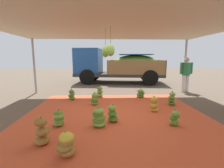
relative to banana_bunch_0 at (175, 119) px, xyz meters
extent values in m
plane|color=brown|center=(-1.47, 3.94, -0.20)|extent=(40.00, 40.00, 0.00)
cube|color=#D1512D|center=(-1.47, 0.94, -0.19)|extent=(5.54, 5.15, 0.01)
cylinder|color=#9EA0A5|center=(-5.27, 4.24, 1.14)|extent=(0.10, 0.10, 2.67)
cylinder|color=#9EA0A5|center=(2.33, 4.24, 1.14)|extent=(0.10, 0.10, 2.67)
cube|color=beige|center=(-1.47, 0.94, 2.50)|extent=(8.00, 7.00, 0.06)
cylinder|color=#4C422D|center=(-1.60, 1.12, 2.22)|extent=(0.01, 0.01, 0.51)
ellipsoid|color=#75A83D|center=(-1.60, 1.12, 1.77)|extent=(0.24, 0.24, 0.36)
cylinder|color=#4C422D|center=(-1.76, 1.45, 2.20)|extent=(0.01, 0.01, 0.53)
ellipsoid|color=#6B9E38|center=(-1.76, 1.45, 1.74)|extent=(0.24, 0.24, 0.36)
ellipsoid|color=#518428|center=(0.00, 0.02, -0.13)|extent=(0.31, 0.31, 0.12)
ellipsoid|color=#60932D|center=(0.01, 0.00, -0.06)|extent=(0.25, 0.25, 0.12)
ellipsoid|color=#477523|center=(-0.03, 0.00, 0.01)|extent=(0.28, 0.28, 0.12)
ellipsoid|color=#477523|center=(0.02, -0.02, 0.08)|extent=(0.27, 0.27, 0.12)
ellipsoid|color=#75A83D|center=(0.01, -0.01, 0.15)|extent=(0.24, 0.24, 0.12)
cylinder|color=olive|center=(-0.01, 0.00, 0.21)|extent=(0.04, 0.04, 0.12)
ellipsoid|color=#477523|center=(-3.16, 2.73, -0.12)|extent=(0.30, 0.30, 0.13)
ellipsoid|color=#477523|center=(-3.20, 2.74, -0.02)|extent=(0.34, 0.34, 0.13)
ellipsoid|color=#6B9E38|center=(-3.14, 2.74, 0.07)|extent=(0.32, 0.32, 0.13)
ellipsoid|color=#518428|center=(-3.17, 2.70, 0.17)|extent=(0.28, 0.28, 0.13)
cylinder|color=olive|center=(-3.17, 2.72, 0.23)|extent=(0.04, 0.04, 0.12)
ellipsoid|color=#60932D|center=(-0.22, 3.02, -0.13)|extent=(0.47, 0.47, 0.12)
ellipsoid|color=#477523|center=(-0.22, 3.01, -0.05)|extent=(0.42, 0.42, 0.12)
ellipsoid|color=#477523|center=(-0.17, 3.02, 0.02)|extent=(0.34, 0.34, 0.12)
ellipsoid|color=#60932D|center=(-0.21, 3.02, 0.09)|extent=(0.36, 0.36, 0.12)
cylinder|color=olive|center=(-0.19, 3.03, 0.15)|extent=(0.04, 0.04, 0.12)
ellipsoid|color=#996628|center=(-3.06, -0.77, -0.10)|extent=(0.32, 0.32, 0.17)
ellipsoid|color=#996628|center=(-3.02, -0.77, 0.09)|extent=(0.37, 0.37, 0.17)
ellipsoid|color=#996628|center=(-3.05, -0.76, 0.28)|extent=(0.28, 0.28, 0.17)
cylinder|color=olive|center=(-3.04, -0.77, 0.34)|extent=(0.04, 0.04, 0.12)
ellipsoid|color=#477523|center=(-1.57, 0.33, -0.11)|extent=(0.36, 0.36, 0.17)
ellipsoid|color=#518428|center=(-1.58, 0.31, 0.05)|extent=(0.31, 0.31, 0.17)
ellipsoid|color=#6B9E38|center=(-1.59, 0.31, 0.20)|extent=(0.32, 0.32, 0.17)
cylinder|color=olive|center=(-1.57, 0.30, 0.26)|extent=(0.04, 0.04, 0.12)
ellipsoid|color=#75A83D|center=(-1.94, 0.04, -0.12)|extent=(0.47, 0.47, 0.15)
ellipsoid|color=#60932D|center=(-1.95, 0.07, -0.03)|extent=(0.42, 0.42, 0.15)
ellipsoid|color=#60932D|center=(-1.93, 0.05, 0.05)|extent=(0.38, 0.38, 0.15)
ellipsoid|color=#518428|center=(-1.97, 0.09, 0.13)|extent=(0.39, 0.39, 0.15)
ellipsoid|color=#6B9E38|center=(-1.94, 0.04, 0.21)|extent=(0.31, 0.31, 0.15)
cylinder|color=olive|center=(-1.95, 0.06, 0.27)|extent=(0.04, 0.04, 0.12)
ellipsoid|color=#6B9E38|center=(-2.97, 0.11, -0.12)|extent=(0.37, 0.37, 0.15)
ellipsoid|color=#6B9E38|center=(-2.95, 0.11, -0.05)|extent=(0.35, 0.35, 0.15)
ellipsoid|color=#477523|center=(-2.96, 0.11, 0.01)|extent=(0.27, 0.27, 0.15)
ellipsoid|color=#75A83D|center=(-2.95, 0.09, 0.08)|extent=(0.26, 0.26, 0.15)
ellipsoid|color=#518428|center=(-2.97, 0.12, 0.14)|extent=(0.26, 0.26, 0.15)
cylinder|color=olive|center=(-2.95, 0.10, 0.20)|extent=(0.04, 0.04, 0.12)
ellipsoid|color=#60932D|center=(-2.18, 1.95, -0.11)|extent=(0.30, 0.30, 0.15)
ellipsoid|color=#477523|center=(-2.16, 1.93, -0.04)|extent=(0.34, 0.34, 0.15)
ellipsoid|color=#518428|center=(-2.17, 1.92, 0.04)|extent=(0.33, 0.33, 0.15)
ellipsoid|color=#518428|center=(-2.15, 1.94, 0.11)|extent=(0.27, 0.27, 0.15)
ellipsoid|color=#6B9E38|center=(-2.14, 1.92, 0.19)|extent=(0.33, 0.33, 0.15)
cylinder|color=olive|center=(-2.16, 1.93, 0.25)|extent=(0.04, 0.04, 0.12)
ellipsoid|color=#996628|center=(-2.45, -1.17, -0.10)|extent=(0.44, 0.44, 0.18)
ellipsoid|color=#996628|center=(-2.50, -1.20, -0.01)|extent=(0.33, 0.33, 0.18)
ellipsoid|color=#996628|center=(-2.45, -1.18, 0.08)|extent=(0.37, 0.37, 0.18)
ellipsoid|color=gold|center=(-2.44, -1.21, 0.18)|extent=(0.35, 0.35, 0.18)
cylinder|color=olive|center=(-2.47, -1.19, 0.24)|extent=(0.04, 0.04, 0.12)
ellipsoid|color=gold|center=(-0.18, 1.11, -0.11)|extent=(0.31, 0.31, 0.16)
ellipsoid|color=#996628|center=(-0.20, 1.11, -0.03)|extent=(0.32, 0.32, 0.16)
ellipsoid|color=gold|center=(-0.19, 1.14, 0.05)|extent=(0.29, 0.29, 0.16)
ellipsoid|color=#996628|center=(-0.20, 1.12, 0.13)|extent=(0.24, 0.24, 0.16)
ellipsoid|color=gold|center=(-0.18, 1.15, 0.21)|extent=(0.23, 0.23, 0.16)
cylinder|color=olive|center=(-0.20, 1.14, 0.27)|extent=(0.04, 0.04, 0.12)
ellipsoid|color=#477523|center=(0.69, 1.82, -0.13)|extent=(0.37, 0.37, 0.12)
ellipsoid|color=#477523|center=(0.67, 1.82, -0.01)|extent=(0.35, 0.35, 0.12)
ellipsoid|color=#6B9E38|center=(0.67, 1.79, 0.11)|extent=(0.30, 0.30, 0.12)
ellipsoid|color=#75A83D|center=(0.69, 1.79, 0.22)|extent=(0.29, 0.29, 0.12)
cylinder|color=olive|center=(0.68, 1.80, 0.28)|extent=(0.04, 0.04, 0.12)
ellipsoid|color=#6B9E38|center=(-2.04, 3.19, -0.11)|extent=(0.43, 0.43, 0.16)
ellipsoid|color=#60932D|center=(-2.01, 3.20, 0.04)|extent=(0.36, 0.36, 0.16)
ellipsoid|color=#60932D|center=(-2.02, 3.21, 0.20)|extent=(0.32, 0.32, 0.16)
cylinder|color=olive|center=(-2.01, 3.22, 0.26)|extent=(0.04, 0.04, 0.12)
cube|color=#2D2D2D|center=(-0.78, 7.54, 0.40)|extent=(6.29, 3.20, 0.20)
cube|color=#1E4C93|center=(-2.93, 7.83, 1.35)|extent=(1.97, 2.43, 1.70)
cube|color=#232D38|center=(-3.78, 7.95, 1.69)|extent=(0.28, 1.92, 0.75)
cube|color=olive|center=(0.20, 6.23, 0.95)|extent=(3.71, 0.58, 0.90)
cube|color=olive|center=(0.51, 8.54, 0.95)|extent=(3.71, 0.58, 0.90)
cube|color=olive|center=(2.16, 7.14, 0.95)|extent=(0.40, 2.40, 0.90)
ellipsoid|color=#60932D|center=(0.35, 7.38, 1.13)|extent=(3.53, 2.45, 1.27)
cube|color=#19569E|center=(0.35, 7.38, 1.79)|extent=(2.47, 2.12, 0.04)
cylinder|color=black|center=(-2.96, 6.72, 0.30)|extent=(1.03, 0.41, 1.00)
cylinder|color=black|center=(-2.66, 8.91, 0.30)|extent=(1.03, 0.41, 1.00)
cylinder|color=black|center=(1.10, 6.17, 0.30)|extent=(1.03, 0.41, 1.00)
cylinder|color=black|center=(1.40, 8.36, 0.30)|extent=(1.03, 0.41, 1.00)
cylinder|color=silver|center=(2.27, 4.14, 0.23)|extent=(0.16, 0.16, 0.87)
cylinder|color=silver|center=(2.46, 4.14, 0.23)|extent=(0.16, 0.16, 0.87)
cylinder|color=#337A4C|center=(2.36, 4.14, 0.99)|extent=(0.40, 0.40, 0.65)
cylinder|color=#337A4C|center=(2.10, 4.14, 1.03)|extent=(0.13, 0.13, 0.58)
cylinder|color=#337A4C|center=(2.63, 4.14, 1.03)|extent=(0.13, 0.13, 0.58)
sphere|color=tan|center=(2.36, 4.14, 1.46)|extent=(0.23, 0.23, 0.23)
camera|label=1|loc=(-1.77, -3.81, 1.52)|focal=25.53mm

